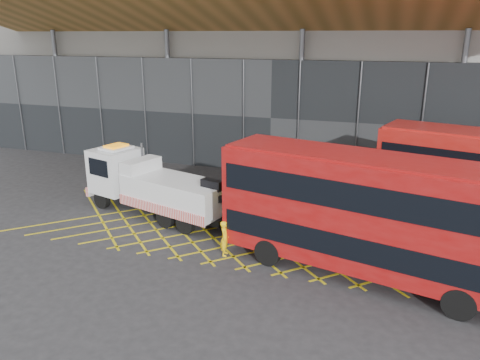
% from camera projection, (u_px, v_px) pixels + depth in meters
% --- Properties ---
extents(ground_plane, '(120.00, 120.00, 0.00)m').
position_uv_depth(ground_plane, '(177.00, 226.00, 24.59)').
color(ground_plane, '#252527').
extents(road_markings, '(24.76, 7.16, 0.01)m').
position_uv_depth(road_markings, '(249.00, 236.00, 23.37)').
color(road_markings, gold).
rests_on(road_markings, ground_plane).
extents(construction_building, '(55.00, 23.97, 18.00)m').
position_uv_depth(construction_building, '(294.00, 43.00, 37.98)').
color(construction_building, gray).
rests_on(construction_building, ground_plane).
extents(recovery_truck, '(10.49, 4.95, 3.68)m').
position_uv_depth(recovery_truck, '(152.00, 185.00, 25.78)').
color(recovery_truck, black).
rests_on(recovery_truck, ground_plane).
extents(bus_towed, '(12.91, 5.76, 5.13)m').
position_uv_depth(bus_towed, '(372.00, 212.00, 18.67)').
color(bus_towed, maroon).
rests_on(bus_towed, ground_plane).
extents(worker, '(0.50, 0.67, 1.65)m').
position_uv_depth(worker, '(225.00, 238.00, 21.14)').
color(worker, yellow).
rests_on(worker, ground_plane).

